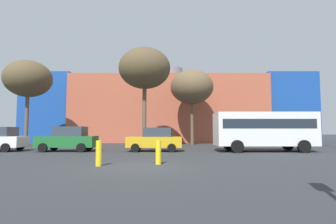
# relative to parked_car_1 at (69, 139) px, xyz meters

# --- Properties ---
(ground_plane) EXTENTS (200.00, 200.00, 0.00)m
(ground_plane) POSITION_rel_parked_car_1_xyz_m (5.95, -8.05, -0.87)
(ground_plane) COLOR #2D3033
(building_backdrop) EXTENTS (37.04, 12.94, 10.43)m
(building_backdrop) POSITION_rel_parked_car_1_xyz_m (7.20, 18.97, 3.44)
(building_backdrop) COLOR #B2563D
(building_backdrop) RESTS_ON ground_plane
(parked_car_1) EXTENTS (4.03, 1.98, 1.75)m
(parked_car_1) POSITION_rel_parked_car_1_xyz_m (0.00, 0.00, 0.00)
(parked_car_1) COLOR #1E662D
(parked_car_1) RESTS_ON ground_plane
(parked_car_2) EXTENTS (3.84, 1.89, 1.66)m
(parked_car_2) POSITION_rel_parked_car_1_xyz_m (6.17, 0.00, -0.04)
(parked_car_2) COLOR gold
(parked_car_2) RESTS_ON ground_plane
(white_bus) EXTENTS (6.80, 2.62, 2.72)m
(white_bus) POSITION_rel_parked_car_1_xyz_m (13.85, -0.17, 0.75)
(white_bus) COLOR white
(white_bus) RESTS_ON ground_plane
(bare_tree_0) EXTENTS (4.48, 4.48, 8.33)m
(bare_tree_0) POSITION_rel_parked_car_1_xyz_m (-6.60, 6.71, 5.64)
(bare_tree_0) COLOR brown
(bare_tree_0) RESTS_ON ground_plane
(bare_tree_1) EXTENTS (4.58, 4.58, 7.98)m
(bare_tree_1) POSITION_rel_parked_car_1_xyz_m (9.65, 9.23, 5.26)
(bare_tree_1) COLOR brown
(bare_tree_1) RESTS_ON ground_plane
(bare_tree_2) EXTENTS (4.74, 4.74, 9.10)m
(bare_tree_2) POSITION_rel_parked_car_1_xyz_m (4.94, 5.14, 6.30)
(bare_tree_2) COLOR brown
(bare_tree_2) RESTS_ON ground_plane
(bollard_yellow_0) EXTENTS (0.24, 0.24, 1.01)m
(bollard_yellow_0) POSITION_rel_parked_car_1_xyz_m (6.68, -7.36, -0.36)
(bollard_yellow_0) COLOR yellow
(bollard_yellow_0) RESTS_ON ground_plane
(bollard_yellow_1) EXTENTS (0.24, 0.24, 1.04)m
(bollard_yellow_1) POSITION_rel_parked_car_1_xyz_m (4.26, -7.94, -0.35)
(bollard_yellow_1) COLOR yellow
(bollard_yellow_1) RESTS_ON ground_plane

